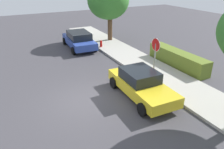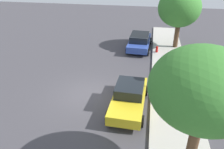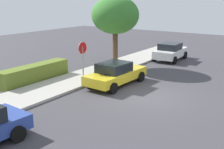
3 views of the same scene
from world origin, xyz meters
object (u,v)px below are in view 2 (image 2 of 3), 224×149
at_px(parked_car_yellow, 129,96).
at_px(street_tree_mid_block, 203,89).
at_px(parked_car_blue, 139,41).
at_px(street_tree_near_corner, 179,8).
at_px(fire_hydrant, 157,50).
at_px(stop_sign, 160,73).

distance_m(parked_car_yellow, street_tree_mid_block, 5.81).
distance_m(parked_car_yellow, parked_car_blue, 9.52).
xyz_separation_m(street_tree_near_corner, fire_hydrant, (1.92, -1.69, -3.41)).
height_order(parked_car_yellow, fire_hydrant, parked_car_yellow).
height_order(street_tree_near_corner, fire_hydrant, street_tree_near_corner).
distance_m(parked_car_yellow, street_tree_near_corner, 11.39).
height_order(street_tree_near_corner, street_tree_mid_block, street_tree_near_corner).
xyz_separation_m(parked_car_yellow, parked_car_blue, (-9.52, -0.04, 0.03)).
xyz_separation_m(stop_sign, parked_car_blue, (-8.41, -1.70, -1.10)).
bearing_deg(street_tree_near_corner, street_tree_mid_block, -2.29).
bearing_deg(fire_hydrant, stop_sign, 0.29).
height_order(parked_car_yellow, street_tree_mid_block, street_tree_mid_block).
height_order(parked_car_blue, fire_hydrant, parked_car_blue).
relative_size(stop_sign, street_tree_near_corner, 0.49).
height_order(street_tree_mid_block, fire_hydrant, street_tree_mid_block).
xyz_separation_m(street_tree_near_corner, street_tree_mid_block, (14.45, -0.58, 0.18)).
xyz_separation_m(parked_car_yellow, street_tree_near_corner, (-10.47, 3.31, 3.05)).
bearing_deg(fire_hydrant, street_tree_near_corner, 138.72).
relative_size(street_tree_mid_block, fire_hydrant, 7.54).
bearing_deg(parked_car_blue, street_tree_mid_block, 11.61).
bearing_deg(fire_hydrant, parked_car_blue, -120.35).
relative_size(stop_sign, fire_hydrant, 3.76).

